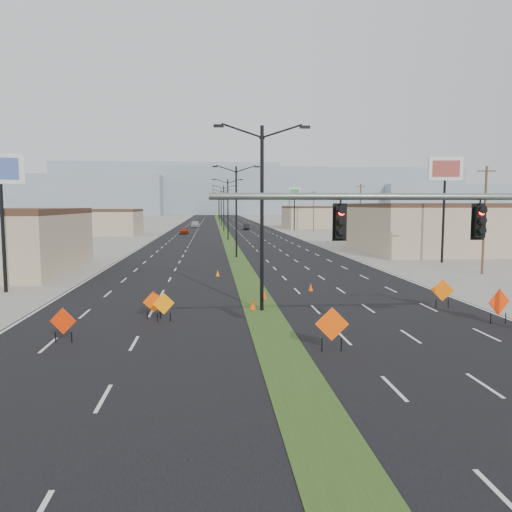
{
  "coord_description": "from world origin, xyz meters",
  "views": [
    {
      "loc": [
        -2.71,
        -14.83,
        5.81
      ],
      "look_at": [
        -0.45,
        10.51,
        3.2
      ],
      "focal_mm": 35.0,
      "sensor_mm": 36.0,
      "label": 1
    }
  ],
  "objects": [
    {
      "name": "ground",
      "position": [
        0.0,
        0.0,
        0.0
      ],
      "size": [
        600.0,
        600.0,
        0.0
      ],
      "primitive_type": "plane",
      "color": "gray",
      "rests_on": "ground"
    },
    {
      "name": "road_surface",
      "position": [
        0.0,
        100.0,
        0.0
      ],
      "size": [
        25.0,
        400.0,
        0.02
      ],
      "primitive_type": "cube",
      "color": "black",
      "rests_on": "ground"
    },
    {
      "name": "median_strip",
      "position": [
        0.0,
        100.0,
        0.0
      ],
      "size": [
        2.0,
        400.0,
        0.04
      ],
      "primitive_type": "cube",
      "color": "#2B4819",
      "rests_on": "ground"
    },
    {
      "name": "building_sw_far",
      "position": [
        -32.0,
        85.0,
        2.25
      ],
      "size": [
        30.0,
        14.0,
        4.5
      ],
      "primitive_type": "cube",
      "color": "tan",
      "rests_on": "ground"
    },
    {
      "name": "building_se_near",
      "position": [
        34.0,
        45.0,
        2.75
      ],
      "size": [
        36.0,
        18.0,
        5.5
      ],
      "primitive_type": "cube",
      "color": "tan",
      "rests_on": "ground"
    },
    {
      "name": "building_se_far",
      "position": [
        38.0,
        110.0,
        2.5
      ],
      "size": [
        44.0,
        16.0,
        5.0
      ],
      "primitive_type": "cube",
      "color": "tan",
      "rests_on": "ground"
    },
    {
      "name": "mesa_west",
      "position": [
        -120.0,
        280.0,
        11.0
      ],
      "size": [
        180.0,
        50.0,
        22.0
      ],
      "primitive_type": "cube",
      "color": "#80919F",
      "rests_on": "ground"
    },
    {
      "name": "mesa_center",
      "position": [
        40.0,
        300.0,
        14.0
      ],
      "size": [
        220.0,
        50.0,
        28.0
      ],
      "primitive_type": "cube",
      "color": "#80919F",
      "rests_on": "ground"
    },
    {
      "name": "mesa_east",
      "position": [
        180.0,
        290.0,
        9.0
      ],
      "size": [
        160.0,
        50.0,
        18.0
      ],
      "primitive_type": "cube",
      "color": "#80919F",
      "rests_on": "ground"
    },
    {
      "name": "mesa_backdrop",
      "position": [
        -30.0,
        320.0,
        16.0
      ],
      "size": [
        140.0,
        50.0,
        32.0
      ],
      "primitive_type": "cube",
      "color": "#80919F",
      "rests_on": "ground"
    },
    {
      "name": "streetlight_0",
      "position": [
        0.0,
        12.0,
        5.42
      ],
      "size": [
        5.15,
        0.24,
        10.02
      ],
      "color": "black",
      "rests_on": "ground"
    },
    {
      "name": "streetlight_1",
      "position": [
        0.0,
        40.0,
        5.42
      ],
      "size": [
        5.15,
        0.24,
        10.02
      ],
      "color": "black",
      "rests_on": "ground"
    },
    {
      "name": "streetlight_2",
      "position": [
        0.0,
        68.0,
        5.42
      ],
      "size": [
        5.15,
        0.24,
        10.02
      ],
      "color": "black",
      "rests_on": "ground"
    },
    {
      "name": "streetlight_3",
      "position": [
        0.0,
        96.0,
        5.42
      ],
      "size": [
        5.15,
        0.24,
        10.02
      ],
      "color": "black",
      "rests_on": "ground"
    },
    {
      "name": "streetlight_4",
      "position": [
        0.0,
        124.0,
        5.42
      ],
      "size": [
        5.15,
        0.24,
        10.02
      ],
      "color": "black",
      "rests_on": "ground"
    },
    {
      "name": "streetlight_5",
      "position": [
        0.0,
        152.0,
        5.42
      ],
      "size": [
        5.15,
        0.24,
        10.02
      ],
      "color": "black",
      "rests_on": "ground"
    },
    {
      "name": "streetlight_6",
      "position": [
        0.0,
        180.0,
        5.42
      ],
      "size": [
        5.15,
        0.24,
        10.02
      ],
      "color": "black",
      "rests_on": "ground"
    },
    {
      "name": "utility_pole_0",
      "position": [
        20.0,
        25.0,
        4.67
      ],
      "size": [
        1.6,
        0.2,
        9.0
      ],
      "color": "#4C3823",
      "rests_on": "ground"
    },
    {
      "name": "utility_pole_1",
      "position": [
        20.0,
        60.0,
        4.67
      ],
      "size": [
        1.6,
        0.2,
        9.0
      ],
      "color": "#4C3823",
      "rests_on": "ground"
    },
    {
      "name": "utility_pole_2",
      "position": [
        20.0,
        95.0,
        4.67
      ],
      "size": [
        1.6,
        0.2,
        9.0
      ],
      "color": "#4C3823",
      "rests_on": "ground"
    },
    {
      "name": "utility_pole_3",
      "position": [
        20.0,
        130.0,
        4.67
      ],
      "size": [
        1.6,
        0.2,
        9.0
      ],
      "color": "#4C3823",
      "rests_on": "ground"
    },
    {
      "name": "car_left",
      "position": [
        -8.26,
        86.01,
        0.67
      ],
      "size": [
        1.77,
        4.0,
        1.34
      ],
      "primitive_type": "imported",
      "rotation": [
        0.0,
        0.0,
        -0.05
      ],
      "color": "#9A2810",
      "rests_on": "ground"
    },
    {
      "name": "car_mid",
      "position": [
        5.46,
        102.42,
        0.64
      ],
      "size": [
        1.59,
        3.93,
        1.27
      ],
      "primitive_type": "imported",
      "rotation": [
        0.0,
        0.0,
        -0.06
      ],
      "color": "black",
      "rests_on": "ground"
    },
    {
      "name": "car_far",
      "position": [
        -6.98,
        116.63,
        0.76
      ],
      "size": [
        2.24,
        5.3,
        1.53
      ],
      "primitive_type": "imported",
      "rotation": [
        0.0,
        0.0,
        -0.02
      ],
      "color": "#ACB2B6",
      "rests_on": "ground"
    },
    {
      "name": "construction_sign_0",
      "position": [
        -5.69,
        10.52,
        0.85
      ],
      "size": [
        1.05,
        0.39,
        1.46
      ],
      "rotation": [
        0.0,
        0.0,
        0.32
      ],
      "color": "#E84904",
      "rests_on": "ground"
    },
    {
      "name": "construction_sign_1",
      "position": [
        -8.99,
        6.41,
        0.88
      ],
      "size": [
        1.13,
        0.22,
        1.51
      ],
      "rotation": [
        0.0,
        0.0,
        -0.16
      ],
      "color": "red",
      "rests_on": "ground"
    },
    {
      "name": "construction_sign_2",
      "position": [
        -5.13,
        9.93,
        0.86
      ],
      "size": [
        1.04,
        0.43,
        1.46
      ],
      "rotation": [
        0.0,
        0.0,
        0.37
      ],
      "color": "orange",
      "rests_on": "ground"
    },
    {
      "name": "construction_sign_3",
      "position": [
        2.0,
        4.16,
        1.06
      ],
      "size": [
        1.34,
        0.17,
        1.79
      ],
      "rotation": [
        0.0,
        0.0,
        -0.1
      ],
      "color": "#FF4A05",
      "rests_on": "ground"
    },
    {
      "name": "construction_sign_4",
      "position": [
        10.21,
        11.82,
        0.97
      ],
      "size": [
        1.19,
        0.42,
        1.65
      ],
      "rotation": [
        0.0,
        0.0,
        -0.32
      ],
      "color": "#FE6205",
      "rests_on": "ground"
    },
    {
      "name": "construction_sign_5",
      "position": [
        11.24,
        7.98,
        1.04
      ],
      "size": [
        1.28,
        0.4,
        1.76
      ],
      "rotation": [
        0.0,
        0.0,
        0.28
      ],
      "color": "#F02F05",
      "rests_on": "ground"
    },
    {
      "name": "cone_0",
      "position": [
        -0.48,
        12.29,
        0.33
      ],
      "size": [
        0.42,
        0.42,
        0.66
      ],
      "primitive_type": "cone",
      "rotation": [
        0.0,
        0.0,
        0.07
      ],
      "color": "#E34604",
      "rests_on": "ground"
    },
    {
      "name": "cone_1",
      "position": [
        0.47,
        15.24,
        0.31
      ],
      "size": [
        0.46,
        0.46,
        0.61
      ],
      "primitive_type": "cone",
      "rotation": [
        0.0,
        0.0,
        -0.29
      ],
      "color": "#E33F04",
      "rests_on": "ground"
    },
    {
      "name": "cone_2",
      "position": [
        3.93,
        18.02,
        0.27
      ],
      "size": [
        0.33,
        0.33,
        0.53
      ],
      "primitive_type": "cone",
      "rotation": [
        0.0,
        0.0,
        -0.05
      ],
      "color": "#EB4A04",
      "rests_on": "ground"
    },
    {
      "name": "cone_3",
      "position": [
        -2.26,
        25.6,
        0.27
      ],
      "size": [
        0.33,
        0.33,
        0.54
      ],
      "primitive_type": "cone",
      "rotation": [
        0.0,
        0.0,
        0.03
      ],
      "color": "orange",
      "rests_on": "ground"
    },
    {
      "name": "pole_sign_west",
      "position": [
        -16.45,
        19.4,
        7.46
      ],
      "size": [
        2.96,
        1.21,
        9.17
      ],
      "rotation": [
        0.0,
        0.0,
        0.3
      ],
      "color": "black",
      "rests_on": "ground"
    },
    {
      "name": "pole_sign_east_near",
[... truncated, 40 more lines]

